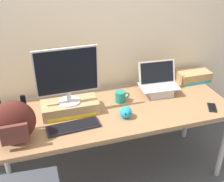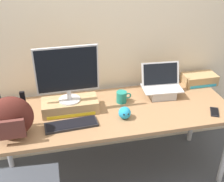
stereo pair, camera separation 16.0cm
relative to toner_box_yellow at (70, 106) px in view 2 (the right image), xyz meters
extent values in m
plane|color=#474C56|center=(0.34, -0.06, -0.78)|extent=(20.00, 20.00, 0.00)
cube|color=beige|center=(0.34, 0.41, 0.52)|extent=(7.00, 0.10, 2.60)
cube|color=#99704C|center=(0.34, -0.06, -0.07)|extent=(2.03, 0.74, 0.03)
cylinder|color=#B2B2B7|center=(-0.61, 0.25, -0.43)|extent=(0.05, 0.05, 0.70)
cylinder|color=#B2B2B7|center=(1.30, 0.25, -0.43)|extent=(0.05, 0.05, 0.70)
cube|color=tan|center=(0.00, 0.00, 0.00)|extent=(0.46, 0.21, 0.10)
cube|color=yellow|center=(0.00, -0.10, -0.03)|extent=(0.39, 0.00, 0.03)
cylinder|color=silver|center=(0.00, 0.00, 0.06)|extent=(0.18, 0.18, 0.01)
cylinder|color=silver|center=(0.00, 0.00, 0.11)|extent=(0.04, 0.04, 0.09)
cube|color=silver|center=(0.00, 0.00, 0.33)|extent=(0.49, 0.03, 0.37)
cube|color=black|center=(0.00, -0.01, 0.33)|extent=(0.47, 0.01, 0.35)
cube|color=#ADADB2|center=(0.83, 0.07, -0.01)|extent=(0.23, 0.21, 0.07)
cube|color=silver|center=(0.83, 0.07, 0.03)|extent=(0.36, 0.24, 0.01)
cube|color=#B7B7BC|center=(0.83, 0.09, 0.03)|extent=(0.31, 0.14, 0.00)
cube|color=silver|center=(0.83, 0.15, 0.14)|extent=(0.35, 0.10, 0.21)
cube|color=black|center=(0.83, 0.14, 0.14)|extent=(0.32, 0.09, 0.18)
cube|color=black|center=(-0.01, -0.21, -0.04)|extent=(0.41, 0.16, 0.02)
cube|color=black|center=(-0.01, -0.21, -0.03)|extent=(0.38, 0.14, 0.00)
ellipsoid|color=#4C1E19|center=(-0.42, -0.24, 0.11)|extent=(0.31, 0.19, 0.32)
cube|color=brown|center=(-0.42, -0.35, 0.08)|extent=(0.18, 0.03, 0.14)
cube|color=black|center=(-0.51, -0.14, 0.12)|extent=(0.04, 0.02, 0.24)
cube|color=black|center=(-0.34, -0.13, 0.12)|extent=(0.04, 0.02, 0.24)
cylinder|color=#1E7F70|center=(0.45, 0.05, 0.00)|extent=(0.09, 0.09, 0.10)
torus|color=#1E7F70|center=(0.51, 0.05, 0.00)|extent=(0.06, 0.01, 0.06)
cube|color=black|center=(1.16, -0.28, -0.05)|extent=(0.12, 0.15, 0.01)
cube|color=black|center=(1.16, -0.28, -0.04)|extent=(0.10, 0.12, 0.00)
sphere|color=#2393CC|center=(0.41, -0.20, 0.00)|extent=(0.10, 0.10, 0.10)
sphere|color=black|center=(0.40, -0.24, 0.01)|extent=(0.01, 0.01, 0.01)
sphere|color=black|center=(0.43, -0.24, 0.01)|extent=(0.01, 0.01, 0.01)
cube|color=#A88456|center=(1.28, 0.22, 0.00)|extent=(0.32, 0.18, 0.10)
cube|color=#2899BC|center=(1.28, 0.13, -0.03)|extent=(0.27, 0.00, 0.02)
camera|label=1|loc=(-0.24, -1.95, 1.23)|focal=44.98mm
camera|label=2|loc=(-0.08, -1.99, 1.23)|focal=44.98mm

